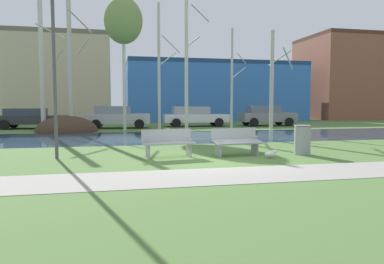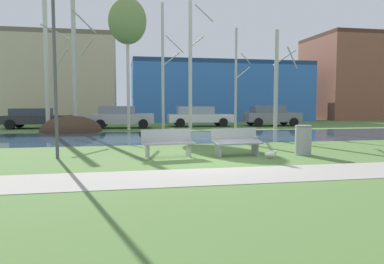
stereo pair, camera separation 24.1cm
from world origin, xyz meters
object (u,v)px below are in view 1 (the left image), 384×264
at_px(bench_left, 168,142).
at_px(seagull, 271,154).
at_px(bench_right, 236,141).
at_px(trash_bin, 302,139).
at_px(parked_wagon_fourth_grey, 266,115).
at_px(streetlamp, 53,26).
at_px(parked_van_nearest_dark, 30,118).
at_px(parked_hatch_third_white, 194,116).
at_px(parked_sedan_second_silver, 117,117).

bearing_deg(bench_left, seagull, -14.09).
xyz_separation_m(bench_right, trash_bin, (2.19, -0.25, 0.03)).
distance_m(trash_bin, parked_wagon_fourth_grey, 15.58).
bearing_deg(parked_wagon_fourth_grey, trash_bin, -109.41).
xyz_separation_m(streetlamp, parked_wagon_fourth_grey, (12.90, 13.97, -3.13)).
distance_m(parked_van_nearest_dark, parked_hatch_third_white, 11.23).
relative_size(bench_left, parked_wagon_fourth_grey, 0.40).
relative_size(bench_left, seagull, 3.83).
bearing_deg(streetlamp, parked_wagon_fourth_grey, 47.29).
bearing_deg(seagull, streetlamp, 169.07).
bearing_deg(trash_bin, parked_sedan_second_silver, 112.26).
relative_size(bench_right, parked_wagon_fourth_grey, 0.40).
height_order(seagull, parked_hatch_third_white, parked_hatch_third_white).
bearing_deg(trash_bin, seagull, -158.72).
xyz_separation_m(bench_left, seagull, (3.06, -0.77, -0.34)).
bearing_deg(bench_right, parked_hatch_third_white, 82.73).
xyz_separation_m(bench_right, parked_sedan_second_silver, (-3.67, 14.05, 0.32)).
distance_m(seagull, parked_hatch_third_white, 15.70).
bearing_deg(parked_hatch_third_white, seagull, -93.83).
relative_size(parked_sedan_second_silver, parked_hatch_third_white, 0.90).
distance_m(trash_bin, seagull, 1.48).
bearing_deg(parked_van_nearest_dark, seagull, -56.74).
distance_m(trash_bin, parked_sedan_second_silver, 15.46).
height_order(trash_bin, parked_hatch_third_white, parked_hatch_third_white).
bearing_deg(streetlamp, seagull, -10.93).
distance_m(parked_sedan_second_silver, parked_hatch_third_white, 5.63).
xyz_separation_m(trash_bin, parked_wagon_fourth_grey, (5.18, 14.69, 0.30)).
distance_m(bench_left, streetlamp, 4.83).
bearing_deg(seagull, trash_bin, 21.28).
distance_m(bench_right, trash_bin, 2.20).
relative_size(bench_left, parked_van_nearest_dark, 0.38).
xyz_separation_m(trash_bin, seagull, (-1.33, -0.52, -0.37)).
xyz_separation_m(seagull, streetlamp, (-6.39, 1.23, 3.80)).
xyz_separation_m(trash_bin, parked_hatch_third_white, (-0.29, 15.13, 0.27)).
xyz_separation_m(bench_left, streetlamp, (-3.33, 0.47, 3.46)).
bearing_deg(seagull, parked_hatch_third_white, 86.17).
bearing_deg(trash_bin, parked_wagon_fourth_grey, 70.59).
height_order(streetlamp, parked_sedan_second_silver, streetlamp).
height_order(streetlamp, parked_hatch_third_white, streetlamp).
height_order(trash_bin, streetlamp, streetlamp).
bearing_deg(bench_left, parked_hatch_third_white, 74.58).
xyz_separation_m(trash_bin, streetlamp, (-7.73, 0.71, 3.43)).
bearing_deg(bench_right, parked_van_nearest_dark, 122.30).
distance_m(parked_van_nearest_dark, parked_sedan_second_silver, 5.71).
xyz_separation_m(bench_left, bench_right, (2.20, 0.00, 0.00)).
height_order(parked_hatch_third_white, parked_wagon_fourth_grey, parked_wagon_fourth_grey).
distance_m(parked_sedan_second_silver, parked_wagon_fourth_grey, 11.04).
relative_size(bench_right, streetlamp, 0.28).
bearing_deg(parked_van_nearest_dark, parked_sedan_second_silver, -7.07).
relative_size(bench_right, parked_van_nearest_dark, 0.38).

